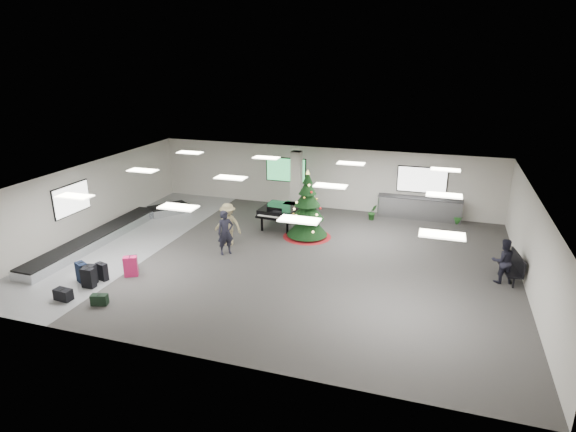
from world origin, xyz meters
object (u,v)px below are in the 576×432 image
(traveler_b, at_px, (228,225))
(traveler_bench, at_px, (503,261))
(baggage_carousel, at_px, (112,232))
(potted_plant_left, at_px, (372,212))
(service_counter, at_px, (419,208))
(grand_piano, at_px, (280,210))
(traveler_a, at_px, (226,233))
(bench, at_px, (513,266))
(pink_suitcase, at_px, (131,266))
(christmas_tree, at_px, (307,214))
(potted_plant_right, at_px, (458,215))

(traveler_b, bearing_deg, traveler_bench, 0.00)
(traveler_bench, bearing_deg, baggage_carousel, -14.30)
(traveler_bench, bearing_deg, potted_plant_left, -61.16)
(service_counter, bearing_deg, grand_piano, -151.36)
(grand_piano, bearing_deg, traveler_a, -103.16)
(baggage_carousel, relative_size, bench, 5.89)
(traveler_b, bearing_deg, grand_piano, 64.08)
(pink_suitcase, height_order, traveler_bench, traveler_bench)
(service_counter, distance_m, christmas_tree, 6.14)
(traveler_bench, bearing_deg, service_counter, -78.85)
(baggage_carousel, bearing_deg, bench, 2.52)
(baggage_carousel, xyz_separation_m, pink_suitcase, (3.20, -3.16, 0.17))
(service_counter, bearing_deg, potted_plant_right, -4.74)
(service_counter, relative_size, pink_suitcase, 5.21)
(christmas_tree, relative_size, traveler_bench, 1.86)
(service_counter, xyz_separation_m, grand_piano, (-6.10, -3.33, 0.30))
(traveler_a, distance_m, traveler_b, 0.94)
(bench, xyz_separation_m, traveler_bench, (-0.40, -0.27, 0.26))
(traveler_b, relative_size, traveler_bench, 1.12)
(bench, bearing_deg, traveler_a, 175.64)
(pink_suitcase, distance_m, christmas_tree, 7.74)
(bench, bearing_deg, service_counter, 111.72)
(potted_plant_left, bearing_deg, traveler_b, -135.94)
(traveler_bench, relative_size, potted_plant_right, 1.98)
(traveler_bench, bearing_deg, traveler_b, -17.21)
(potted_plant_right, bearing_deg, christmas_tree, -148.49)
(bench, bearing_deg, grand_piano, 155.31)
(baggage_carousel, xyz_separation_m, potted_plant_right, (14.65, 6.58, 0.20))
(potted_plant_left, bearing_deg, traveler_bench, -45.24)
(bench, height_order, traveler_bench, traveler_bench)
(service_counter, height_order, potted_plant_left, service_counter)
(grand_piano, xyz_separation_m, traveler_a, (-1.10, -3.60, 0.07))
(christmas_tree, height_order, grand_piano, christmas_tree)
(baggage_carousel, relative_size, grand_piano, 4.47)
(baggage_carousel, xyz_separation_m, bench, (16.45, 0.72, 0.35))
(christmas_tree, height_order, bench, christmas_tree)
(christmas_tree, height_order, traveler_a, christmas_tree)
(christmas_tree, height_order, traveler_bench, christmas_tree)
(potted_plant_right, bearing_deg, bench, -72.93)
(baggage_carousel, relative_size, potted_plant_right, 11.64)
(grand_piano, height_order, potted_plant_right, grand_piano)
(pink_suitcase, relative_size, traveler_bench, 0.47)
(service_counter, bearing_deg, potted_plant_left, -157.94)
(bench, relative_size, traveler_a, 0.90)
(grand_piano, distance_m, bench, 10.07)
(baggage_carousel, relative_size, service_counter, 2.40)
(grand_piano, bearing_deg, pink_suitcase, -114.59)
(grand_piano, bearing_deg, traveler_b, -113.48)
(christmas_tree, xyz_separation_m, potted_plant_left, (2.43, 3.19, -0.66))
(christmas_tree, xyz_separation_m, bench, (8.19, -1.94, -0.48))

